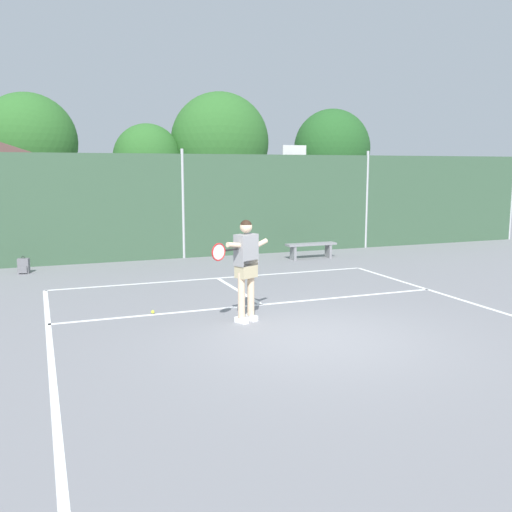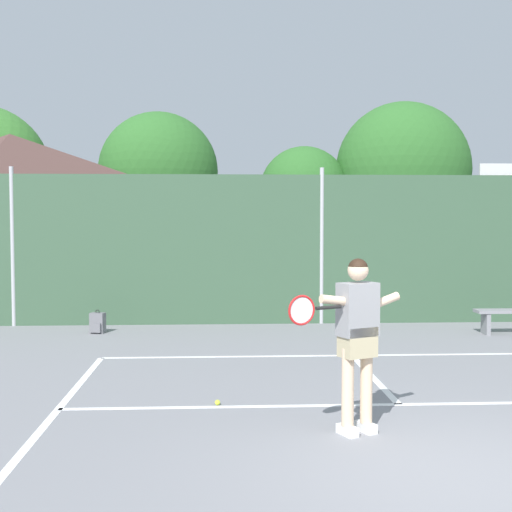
{
  "view_description": "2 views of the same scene",
  "coord_description": "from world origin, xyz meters",
  "px_view_note": "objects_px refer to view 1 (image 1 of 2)",
  "views": [
    {
      "loc": [
        -4.17,
        -8.02,
        2.76
      ],
      "look_at": [
        0.03,
        2.86,
        0.95
      ],
      "focal_mm": 39.9,
      "sensor_mm": 36.0,
      "label": 1
    },
    {
      "loc": [
        -2.18,
        -5.82,
        2.29
      ],
      "look_at": [
        -1.61,
        5.0,
        1.68
      ],
      "focal_mm": 49.06,
      "sensor_mm": 36.0,
      "label": 2
    }
  ],
  "objects_px": {
    "backpack_grey": "(24,266)",
    "courtside_bench": "(311,247)",
    "tennis_player": "(246,261)",
    "basketball_hoop": "(294,181)",
    "tennis_ball": "(153,312)"
  },
  "relations": [
    {
      "from": "basketball_hoop",
      "to": "tennis_player",
      "type": "relative_size",
      "value": 1.91
    },
    {
      "from": "tennis_ball",
      "to": "tennis_player",
      "type": "bearing_deg",
      "value": -39.28
    },
    {
      "from": "basketball_hoop",
      "to": "tennis_ball",
      "type": "height_order",
      "value": "basketball_hoop"
    },
    {
      "from": "tennis_player",
      "to": "basketball_hoop",
      "type": "bearing_deg",
      "value": 60.58
    },
    {
      "from": "tennis_player",
      "to": "backpack_grey",
      "type": "xyz_separation_m",
      "value": [
        -3.84,
        6.6,
        -0.92
      ]
    },
    {
      "from": "tennis_player",
      "to": "backpack_grey",
      "type": "distance_m",
      "value": 7.69
    },
    {
      "from": "tennis_ball",
      "to": "courtside_bench",
      "type": "height_order",
      "value": "courtside_bench"
    },
    {
      "from": "tennis_ball",
      "to": "courtside_bench",
      "type": "distance_m",
      "value": 7.6
    },
    {
      "from": "tennis_ball",
      "to": "backpack_grey",
      "type": "relative_size",
      "value": 0.14
    },
    {
      "from": "basketball_hoop",
      "to": "courtside_bench",
      "type": "xyz_separation_m",
      "value": [
        -0.83,
        -3.1,
        -1.95
      ]
    },
    {
      "from": "backpack_grey",
      "to": "tennis_player",
      "type": "bearing_deg",
      "value": -59.8
    },
    {
      "from": "courtside_bench",
      "to": "tennis_ball",
      "type": "bearing_deg",
      "value": -139.97
    },
    {
      "from": "basketball_hoop",
      "to": "backpack_grey",
      "type": "relative_size",
      "value": 7.67
    },
    {
      "from": "backpack_grey",
      "to": "courtside_bench",
      "type": "bearing_deg",
      "value": -3.62
    },
    {
      "from": "basketball_hoop",
      "to": "courtside_bench",
      "type": "height_order",
      "value": "basketball_hoop"
    }
  ]
}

